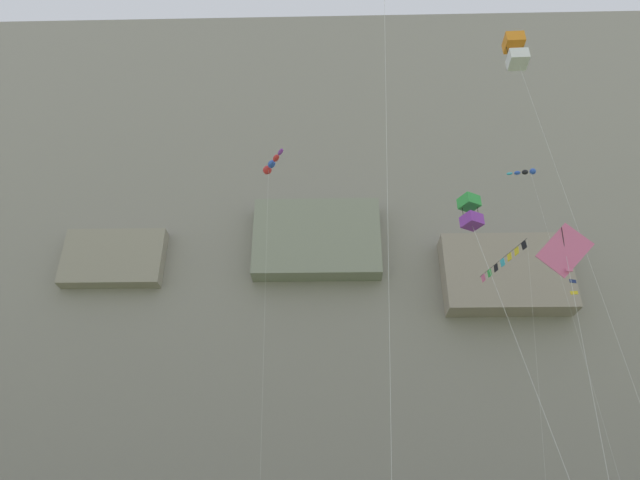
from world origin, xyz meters
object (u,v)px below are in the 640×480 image
object	(u,v)px
kite_diamond_high_right	(566,255)
kite_banner_mid_center	(504,268)
kite_box_upper_mid	(516,51)
kite_box_low_right	(471,213)
kite_windsock_front_field	(271,165)
kite_windsock_upper_right	(526,174)

from	to	relation	value
kite_diamond_high_right	kite_banner_mid_center	bearing A→B (deg)	77.09
kite_banner_mid_center	kite_box_upper_mid	bearing A→B (deg)	-100.46
kite_box_upper_mid	kite_box_low_right	bearing A→B (deg)	-135.96
kite_box_low_right	kite_windsock_front_field	xyz separation A→B (m)	(-10.74, 24.56, 20.46)
kite_windsock_upper_right	kite_diamond_high_right	bearing A→B (deg)	-110.94
kite_banner_mid_center	kite_windsock_upper_right	size ratio (longest dim) A/B	0.71
kite_box_upper_mid	kite_diamond_high_right	xyz separation A→B (m)	(-1.78, -4.13, -15.34)
kite_diamond_high_right	kite_windsock_upper_right	world-z (taller)	kite_windsock_upper_right
kite_box_upper_mid	kite_box_low_right	distance (m)	16.07
kite_banner_mid_center	kite_windsock_front_field	size ratio (longest dim) A/B	0.70
kite_box_upper_mid	kite_windsock_front_field	xyz separation A→B (m)	(-16.24, 19.24, 6.33)
kite_box_upper_mid	kite_diamond_high_right	size ratio (longest dim) A/B	2.04
kite_banner_mid_center	kite_diamond_high_right	xyz separation A→B (m)	(-5.24, -22.86, -10.57)
kite_diamond_high_right	kite_windsock_front_field	bearing A→B (deg)	121.74
kite_diamond_high_right	kite_windsock_front_field	size ratio (longest dim) A/B	0.41
kite_banner_mid_center	kite_box_upper_mid	xyz separation A→B (m)	(-3.46, -18.73, 4.77)
kite_diamond_high_right	kite_windsock_upper_right	bearing A→B (deg)	69.06
kite_box_low_right	kite_windsock_front_field	distance (m)	33.72
kite_box_upper_mid	kite_box_low_right	size ratio (longest dim) A/B	1.97
kite_box_low_right	kite_diamond_high_right	size ratio (longest dim) A/B	1.04
kite_box_low_right	kite_windsock_upper_right	distance (m)	34.62
kite_banner_mid_center	kite_box_upper_mid	distance (m)	19.63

